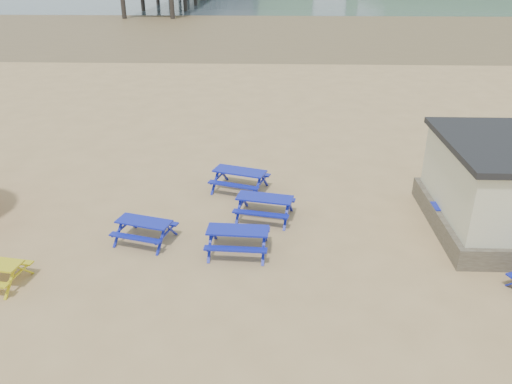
{
  "coord_description": "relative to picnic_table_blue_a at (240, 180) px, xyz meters",
  "views": [
    {
      "loc": [
        1.3,
        -14.3,
        8.44
      ],
      "look_at": [
        0.72,
        1.5,
        1.0
      ],
      "focal_mm": 35.0,
      "sensor_mm": 36.0,
      "label": 1
    }
  ],
  "objects": [
    {
      "name": "picnic_table_blue_b",
      "position": [
        1.04,
        -2.3,
        -0.02
      ],
      "size": [
        2.24,
        1.94,
        0.82
      ],
      "rotation": [
        0.0,
        0.0,
        -0.2
      ],
      "color": "navy",
      "rests_on": "ground"
    },
    {
      "name": "headland_town",
      "position": [
        90.01,
        225.91,
        -10.34
      ],
      "size": [
        264.0,
        144.0,
        108.0
      ],
      "color": "#2D4C1E",
      "rests_on": "ground"
    },
    {
      "name": "picnic_table_blue_d",
      "position": [
        -2.84,
        -4.06,
        -0.06
      ],
      "size": [
        2.1,
        1.86,
        0.75
      ],
      "rotation": [
        0.0,
        0.0,
        -0.27
      ],
      "color": "navy",
      "rests_on": "ground"
    },
    {
      "name": "ground",
      "position": [
        0.01,
        -3.77,
        -0.43
      ],
      "size": [
        400.0,
        400.0,
        0.0
      ],
      "primitive_type": "plane",
      "color": "tan",
      "rests_on": "ground"
    },
    {
      "name": "picnic_table_blue_e",
      "position": [
        0.25,
        -4.6,
        -0.03
      ],
      "size": [
        1.99,
        1.64,
        0.81
      ],
      "rotation": [
        0.0,
        0.0,
        -0.05
      ],
      "color": "navy",
      "rests_on": "ground"
    },
    {
      "name": "picnic_table_blue_a",
      "position": [
        0.0,
        0.0,
        0.0
      ],
      "size": [
        2.45,
        2.2,
        0.86
      ],
      "rotation": [
        0.0,
        0.0,
        -0.31
      ],
      "color": "navy",
      "rests_on": "ground"
    },
    {
      "name": "wet_sand",
      "position": [
        0.01,
        51.23,
        -0.43
      ],
      "size": [
        400.0,
        400.0,
        0.0
      ],
      "primitive_type": "plane",
      "color": "brown",
      "rests_on": "ground"
    },
    {
      "name": "picnic_table_blue_c",
      "position": [
        7.7,
        -2.57,
        -0.06
      ],
      "size": [
        1.78,
        1.45,
        0.73
      ],
      "rotation": [
        0.0,
        0.0,
        0.02
      ],
      "color": "navy",
      "rests_on": "ground"
    }
  ]
}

